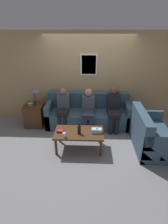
{
  "coord_description": "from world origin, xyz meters",
  "views": [
    {
      "loc": [
        0.07,
        -4.13,
        2.64
      ],
      "look_at": [
        -0.09,
        -0.14,
        0.71
      ],
      "focal_mm": 28.0,
      "sensor_mm": 36.0,
      "label": 1
    }
  ],
  "objects_px": {
    "wine_bottle": "(79,130)",
    "person_left": "(63,107)",
    "couch_main": "(88,114)",
    "couch_side": "(150,135)",
    "drinking_glass": "(64,135)",
    "person_middle": "(88,108)",
    "coffee_table": "(79,134)",
    "person_right": "(113,107)"
  },
  "relations": [
    {
      "from": "wine_bottle",
      "to": "person_left",
      "type": "distance_m",
      "value": 1.21
    },
    {
      "from": "couch_main",
      "to": "couch_side",
      "type": "height_order",
      "value": "same"
    },
    {
      "from": "couch_side",
      "to": "drinking_glass",
      "type": "xyz_separation_m",
      "value": [
        -1.99,
        -0.36,
        0.19
      ]
    },
    {
      "from": "person_left",
      "to": "person_middle",
      "type": "distance_m",
      "value": 0.71
    },
    {
      "from": "couch_main",
      "to": "person_middle",
      "type": "relative_size",
      "value": 2.06
    },
    {
      "from": "couch_side",
      "to": "person_left",
      "type": "xyz_separation_m",
      "value": [
        -2.19,
        0.89,
        0.3
      ]
    },
    {
      "from": "coffee_table",
      "to": "person_left",
      "type": "relative_size",
      "value": 0.99
    },
    {
      "from": "coffee_table",
      "to": "person_right",
      "type": "distance_m",
      "value": 1.38
    },
    {
      "from": "coffee_table",
      "to": "person_middle",
      "type": "xyz_separation_m",
      "value": [
        0.2,
        0.97,
        0.24
      ]
    },
    {
      "from": "coffee_table",
      "to": "person_right",
      "type": "bearing_deg",
      "value": 48.6
    },
    {
      "from": "wine_bottle",
      "to": "person_right",
      "type": "xyz_separation_m",
      "value": [
        0.88,
        1.08,
        0.09
      ]
    },
    {
      "from": "person_middle",
      "to": "person_right",
      "type": "relative_size",
      "value": 0.95
    },
    {
      "from": "couch_side",
      "to": "person_right",
      "type": "xyz_separation_m",
      "value": [
        -0.79,
        0.88,
        0.33
      ]
    },
    {
      "from": "drinking_glass",
      "to": "person_middle",
      "type": "relative_size",
      "value": 0.09
    },
    {
      "from": "person_left",
      "to": "person_middle",
      "type": "height_order",
      "value": "person_middle"
    },
    {
      "from": "couch_main",
      "to": "drinking_glass",
      "type": "distance_m",
      "value": 1.51
    },
    {
      "from": "person_right",
      "to": "person_middle",
      "type": "bearing_deg",
      "value": -176.35
    },
    {
      "from": "wine_bottle",
      "to": "person_right",
      "type": "distance_m",
      "value": 1.4
    },
    {
      "from": "person_right",
      "to": "wine_bottle",
      "type": "bearing_deg",
      "value": -129.22
    },
    {
      "from": "wine_bottle",
      "to": "couch_side",
      "type": "bearing_deg",
      "value": 6.92
    },
    {
      "from": "couch_main",
      "to": "wine_bottle",
      "type": "xyz_separation_m",
      "value": [
        -0.18,
        -1.26,
        0.24
      ]
    },
    {
      "from": "drinking_glass",
      "to": "person_middle",
      "type": "bearing_deg",
      "value": 66.95
    },
    {
      "from": "couch_main",
      "to": "drinking_glass",
      "type": "bearing_deg",
      "value": -109.45
    },
    {
      "from": "coffee_table",
      "to": "drinking_glass",
      "type": "distance_m",
      "value": 0.4
    },
    {
      "from": "couch_side",
      "to": "person_right",
      "type": "bearing_deg",
      "value": 41.96
    },
    {
      "from": "coffee_table",
      "to": "couch_side",
      "type": "bearing_deg",
      "value": 4.6
    },
    {
      "from": "couch_main",
      "to": "person_right",
      "type": "height_order",
      "value": "person_right"
    },
    {
      "from": "couch_side",
      "to": "drinking_glass",
      "type": "distance_m",
      "value": 2.03
    },
    {
      "from": "person_right",
      "to": "person_left",
      "type": "bearing_deg",
      "value": 179.43
    },
    {
      "from": "couch_side",
      "to": "person_middle",
      "type": "xyz_separation_m",
      "value": [
        -1.49,
        0.83,
        0.31
      ]
    },
    {
      "from": "person_left",
      "to": "person_middle",
      "type": "bearing_deg",
      "value": -4.72
    },
    {
      "from": "couch_main",
      "to": "drinking_glass",
      "type": "height_order",
      "value": "couch_main"
    },
    {
      "from": "wine_bottle",
      "to": "person_left",
      "type": "relative_size",
      "value": 0.25
    },
    {
      "from": "couch_main",
      "to": "coffee_table",
      "type": "relative_size",
      "value": 2.11
    },
    {
      "from": "coffee_table",
      "to": "person_left",
      "type": "height_order",
      "value": "person_left"
    },
    {
      "from": "person_left",
      "to": "person_middle",
      "type": "relative_size",
      "value": 0.99
    },
    {
      "from": "person_left",
      "to": "person_right",
      "type": "relative_size",
      "value": 0.94
    },
    {
      "from": "couch_side",
      "to": "coffee_table",
      "type": "xyz_separation_m",
      "value": [
        -1.68,
        -0.14,
        0.07
      ]
    },
    {
      "from": "couch_main",
      "to": "person_middle",
      "type": "height_order",
      "value": "person_middle"
    },
    {
      "from": "person_left",
      "to": "couch_side",
      "type": "bearing_deg",
      "value": -22.14
    },
    {
      "from": "couch_side",
      "to": "wine_bottle",
      "type": "xyz_separation_m",
      "value": [
        -1.67,
        -0.2,
        0.24
      ]
    },
    {
      "from": "person_middle",
      "to": "person_right",
      "type": "bearing_deg",
      "value": 3.65
    }
  ]
}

